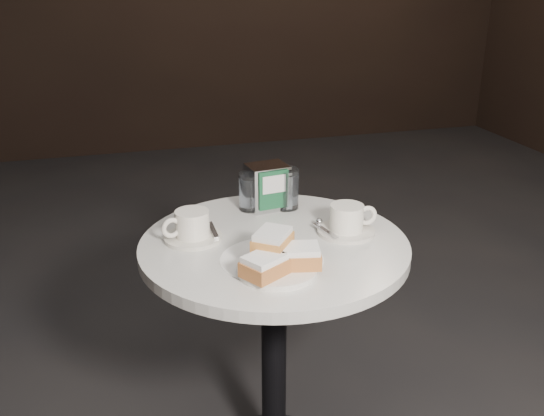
{
  "coord_description": "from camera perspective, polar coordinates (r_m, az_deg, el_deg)",
  "views": [
    {
      "loc": [
        -0.4,
        -1.37,
        1.41
      ],
      "look_at": [
        0.0,
        0.02,
        0.83
      ],
      "focal_mm": 40.0,
      "sensor_mm": 36.0,
      "label": 1
    }
  ],
  "objects": [
    {
      "name": "cafe_table",
      "position": [
        1.67,
        0.19,
        -9.32
      ],
      "size": [
        0.7,
        0.7,
        0.74
      ],
      "color": "black",
      "rests_on": "ground"
    },
    {
      "name": "sugar_spill",
      "position": [
        1.48,
        -0.02,
        -4.84
      ],
      "size": [
        0.26,
        0.26,
        0.0
      ],
      "primitive_type": "cylinder",
      "rotation": [
        0.0,
        0.0,
        0.04
      ],
      "color": "white",
      "rests_on": "cafe_table"
    },
    {
      "name": "beignet_plate",
      "position": [
        1.4,
        0.61,
        -4.84
      ],
      "size": [
        0.23,
        0.23,
        0.09
      ],
      "rotation": [
        0.0,
        0.0,
        0.22
      ],
      "color": "silver",
      "rests_on": "cafe_table"
    },
    {
      "name": "coffee_cup_left",
      "position": [
        1.58,
        -7.55,
        -1.81
      ],
      "size": [
        0.19,
        0.19,
        0.08
      ],
      "rotation": [
        0.0,
        0.0,
        0.25
      ],
      "color": "silver",
      "rests_on": "cafe_table"
    },
    {
      "name": "coffee_cup_right",
      "position": [
        1.62,
        7.08,
        -1.24
      ],
      "size": [
        0.17,
        0.16,
        0.08
      ],
      "rotation": [
        0.0,
        0.0,
        -0.04
      ],
      "color": "silver",
      "rests_on": "cafe_table"
    },
    {
      "name": "water_glass_left",
      "position": [
        1.76,
        -2.03,
        1.51
      ],
      "size": [
        0.08,
        0.08,
        0.11
      ],
      "rotation": [
        0.0,
        0.0,
        0.29
      ],
      "color": "silver",
      "rests_on": "cafe_table"
    },
    {
      "name": "water_glass_right",
      "position": [
        1.77,
        1.34,
        1.79
      ],
      "size": [
        0.1,
        0.1,
        0.12
      ],
      "rotation": [
        0.0,
        0.0,
        0.41
      ],
      "color": "white",
      "rests_on": "cafe_table"
    },
    {
      "name": "napkin_dispenser",
      "position": [
        1.76,
        -0.44,
        2.02
      ],
      "size": [
        0.12,
        0.11,
        0.13
      ],
      "rotation": [
        0.0,
        0.0,
        0.14
      ],
      "color": "silver",
      "rests_on": "cafe_table"
    }
  ]
}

